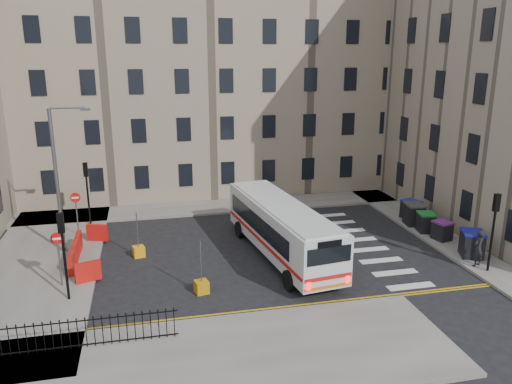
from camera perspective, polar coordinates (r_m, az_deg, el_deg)
name	(u,v)px	position (r m, az deg, el deg)	size (l,w,h in m)	color
ground	(296,248)	(29.29, 4.56, -6.35)	(120.00, 120.00, 0.00)	black
pavement_north	(181,209)	(36.24, -8.61, -1.98)	(36.00, 3.20, 0.15)	slate
pavement_east	(403,215)	(36.16, 16.44, -2.50)	(2.40, 26.00, 0.15)	slate
pavement_west	(43,261)	(29.60, -23.19, -7.25)	(6.00, 22.00, 0.15)	slate
pavement_sw	(192,363)	(19.31, -7.32, -18.80)	(20.00, 6.00, 0.15)	slate
terrace_north	(157,83)	(41.48, -11.24, 12.16)	(38.30, 10.80, 17.20)	gray
traffic_light_east	(494,220)	(27.63, 25.58, -2.95)	(0.28, 0.22, 4.10)	black
traffic_light_nw	(87,184)	(33.61, -18.77, 0.90)	(0.28, 0.22, 4.10)	black
traffic_light_sw	(63,243)	(23.66, -21.21, -5.45)	(0.28, 0.22, 4.10)	black
streetlamp	(57,179)	(29.08, -21.82, 1.37)	(0.50, 0.22, 8.14)	#595B5E
no_entry_north	(76,205)	(31.97, -19.88, -1.42)	(0.60, 0.08, 3.00)	#595B5E
no_entry_south	(58,248)	(25.40, -21.68, -5.97)	(0.60, 0.08, 3.00)	#595B5E
roadworks_barriers	(83,251)	(28.58, -19.21, -6.40)	(1.66, 6.26, 1.00)	red
iron_railings	(74,334)	(20.67, -20.13, -15.00)	(7.80, 0.04, 1.20)	black
bus	(281,227)	(27.42, 2.92, -4.04)	(3.93, 11.18, 2.97)	silver
wheelie_bin_a	(472,244)	(29.84, 23.45, -5.43)	(1.55, 1.64, 1.45)	black
wheelie_bin_b	(442,230)	(31.82, 20.49, -4.13)	(1.10, 1.20, 1.13)	black
wheelie_bin_c	(426,222)	(32.85, 18.83, -3.27)	(1.17, 1.28, 1.22)	black
wheelie_bin_d	(414,214)	(33.93, 17.59, -2.39)	(1.29, 1.43, 1.41)	black
wheelie_bin_e	(411,209)	(35.12, 17.27, -1.90)	(1.29, 1.38, 1.25)	black
pedestrian	(478,249)	(28.55, 24.04, -5.92)	(0.71, 0.46, 1.94)	black
bollard_yellow	(139,251)	(28.63, -13.25, -6.63)	(0.60, 0.60, 0.60)	orange
bollard_chevron	(202,287)	(24.06, -6.23, -10.73)	(0.60, 0.60, 0.60)	#C1810B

